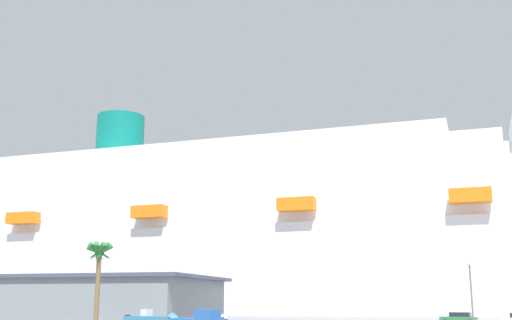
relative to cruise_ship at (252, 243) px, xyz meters
The scene contains 7 objects.
ground_plane 54.76m from the cruise_ship, 70.37° to the right, with size 600.00×600.00×0.00m, color gray.
cruise_ship is the anchor object (origin of this frame).
terminal_building 58.74m from the cruise_ship, 116.77° to the right, with size 68.35×31.66×7.15m.
palm_tree 75.48m from the cruise_ship, 88.17° to the right, with size 3.68×3.59×10.72m.
street_lamp 90.92m from the cruise_ship, 57.09° to the right, with size 0.56×0.56×7.28m.
parked_car_white_van 61.77m from the cruise_ship, 77.97° to the right, with size 4.69×2.44×1.58m.
parked_car_green_wagon 79.46m from the cruise_ship, 52.36° to the right, with size 4.83×2.76×1.58m.
Camera 1 is at (29.96, -71.15, 2.97)m, focal length 44.71 mm.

